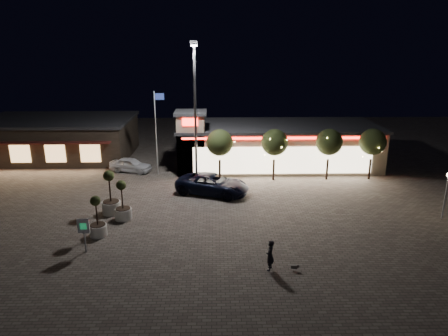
{
  "coord_description": "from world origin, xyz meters",
  "views": [
    {
      "loc": [
        3.58,
        -24.21,
        11.92
      ],
      "look_at": [
        4.28,
        6.0,
        2.7
      ],
      "focal_mm": 32.0,
      "sensor_mm": 36.0,
      "label": 1
    }
  ],
  "objects_px": {
    "planter_left": "(111,200)",
    "planter_mid": "(98,224)",
    "pickup_truck": "(213,184)",
    "valet_sign": "(84,229)",
    "pedestrian": "(270,255)",
    "white_sedan": "(131,165)"
  },
  "relations": [
    {
      "from": "planter_mid",
      "to": "planter_left",
      "type": "bearing_deg",
      "value": 90.65
    },
    {
      "from": "pickup_truck",
      "to": "white_sedan",
      "type": "height_order",
      "value": "pickup_truck"
    },
    {
      "from": "white_sedan",
      "to": "pedestrian",
      "type": "height_order",
      "value": "pedestrian"
    },
    {
      "from": "planter_left",
      "to": "planter_mid",
      "type": "relative_size",
      "value": 1.2
    },
    {
      "from": "pickup_truck",
      "to": "planter_mid",
      "type": "relative_size",
      "value": 2.2
    },
    {
      "from": "pedestrian",
      "to": "planter_mid",
      "type": "bearing_deg",
      "value": -92.96
    },
    {
      "from": "pickup_truck",
      "to": "planter_mid",
      "type": "bearing_deg",
      "value": 155.87
    },
    {
      "from": "pedestrian",
      "to": "planter_mid",
      "type": "relative_size",
      "value": 0.64
    },
    {
      "from": "planter_left",
      "to": "planter_mid",
      "type": "bearing_deg",
      "value": -89.35
    },
    {
      "from": "planter_left",
      "to": "valet_sign",
      "type": "distance_m",
      "value": 5.88
    },
    {
      "from": "white_sedan",
      "to": "planter_mid",
      "type": "relative_size",
      "value": 1.49
    },
    {
      "from": "pickup_truck",
      "to": "white_sedan",
      "type": "bearing_deg",
      "value": 72.15
    },
    {
      "from": "pickup_truck",
      "to": "white_sedan",
      "type": "distance_m",
      "value": 10.36
    },
    {
      "from": "white_sedan",
      "to": "planter_left",
      "type": "height_order",
      "value": "planter_left"
    },
    {
      "from": "planter_left",
      "to": "pedestrian",
      "type": "bearing_deg",
      "value": -37.14
    },
    {
      "from": "pickup_truck",
      "to": "planter_mid",
      "type": "xyz_separation_m",
      "value": [
        -7.47,
        -7.63,
        0.01
      ]
    },
    {
      "from": "planter_left",
      "to": "planter_mid",
      "type": "xyz_separation_m",
      "value": [
        0.04,
        -3.7,
        -0.17
      ]
    },
    {
      "from": "pickup_truck",
      "to": "planter_left",
      "type": "xyz_separation_m",
      "value": [
        -7.51,
        -3.93,
        0.18
      ]
    },
    {
      "from": "pickup_truck",
      "to": "planter_left",
      "type": "height_order",
      "value": "planter_left"
    },
    {
      "from": "pickup_truck",
      "to": "planter_mid",
      "type": "height_order",
      "value": "planter_mid"
    },
    {
      "from": "pickup_truck",
      "to": "valet_sign",
      "type": "bearing_deg",
      "value": 162.3
    },
    {
      "from": "planter_left",
      "to": "valet_sign",
      "type": "height_order",
      "value": "planter_left"
    }
  ]
}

